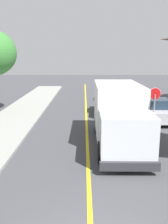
# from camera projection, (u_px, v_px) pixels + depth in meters

# --- Properties ---
(centre_line_yellow) EXTENTS (0.16, 56.00, 0.01)m
(centre_line_yellow) POSITION_uv_depth(u_px,v_px,m) (88.00, 134.00, 15.35)
(centre_line_yellow) COLOR gold
(centre_line_yellow) RESTS_ON ground
(box_truck) EXTENTS (2.47, 7.20, 3.20)m
(box_truck) POSITION_uv_depth(u_px,v_px,m) (119.00, 112.00, 13.36)
(box_truck) COLOR silver
(box_truck) RESTS_ON ground
(parked_car_near) EXTENTS (2.00, 4.48, 1.67)m
(parked_car_near) POSITION_uv_depth(u_px,v_px,m) (107.00, 104.00, 21.01)
(parked_car_near) COLOR #B7B7BC
(parked_car_near) RESTS_ON ground
(parked_car_mid) EXTENTS (1.81, 4.41, 1.67)m
(parked_car_mid) POSITION_uv_depth(u_px,v_px,m) (110.00, 94.00, 26.50)
(parked_car_mid) COLOR silver
(parked_car_mid) RESTS_ON ground
(parked_van_across) EXTENTS (1.91, 4.44, 1.67)m
(parked_van_across) POSITION_uv_depth(u_px,v_px,m) (158.00, 111.00, 18.33)
(parked_van_across) COLOR #B7B7BC
(parked_van_across) RESTS_ON ground
(stop_sign) EXTENTS (0.80, 0.10, 2.65)m
(stop_sign) POSITION_uv_depth(u_px,v_px,m) (156.00, 100.00, 16.64)
(stop_sign) COLOR gray
(stop_sign) RESTS_ON ground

